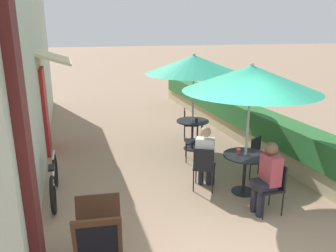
{
  "coord_description": "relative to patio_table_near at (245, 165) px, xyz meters",
  "views": [
    {
      "loc": [
        -1.84,
        -3.33,
        2.96
      ],
      "look_at": [
        0.15,
        3.05,
        1.0
      ],
      "focal_mm": 35.0,
      "sensor_mm": 36.0,
      "label": 1
    }
  ],
  "objects": [
    {
      "name": "coffee_cup_near",
      "position": [
        -0.1,
        0.1,
        0.24
      ],
      "size": [
        0.07,
        0.07,
        0.09
      ],
      "color": "#B73D3D",
      "rests_on": "patio_table_near"
    },
    {
      "name": "patio_table_mid",
      "position": [
        -0.06,
        2.5,
        0.0
      ],
      "size": [
        0.82,
        0.82,
        0.76
      ],
      "color": "black",
      "rests_on": "ground_plane"
    },
    {
      "name": "patio_table_near",
      "position": [
        0.0,
        0.0,
        0.0
      ],
      "size": [
        0.82,
        0.82,
        0.76
      ],
      "color": "black",
      "rests_on": "ground_plane"
    },
    {
      "name": "patio_umbrella_near",
      "position": [
        0.0,
        0.0,
        1.6
      ],
      "size": [
        2.38,
        2.38,
        2.43
      ],
      "color": "#B7B7BC",
      "rests_on": "ground_plane"
    },
    {
      "name": "cafe_facade_wall",
      "position": [
        -3.74,
        3.86,
        1.52
      ],
      "size": [
        0.98,
        11.2,
        4.2
      ],
      "color": "#B2C1AD",
      "rests_on": "ground_plane"
    },
    {
      "name": "cafe_chair_mid_right",
      "position": [
        0.11,
        3.24,
        -0.05
      ],
      "size": [
        0.51,
        0.51,
        0.87
      ],
      "rotation": [
        0.0,
        0.0,
        10.67
      ],
      "color": "black",
      "rests_on": "ground_plane"
    },
    {
      "name": "coffee_cup_mid",
      "position": [
        -0.01,
        2.38,
        0.24
      ],
      "size": [
        0.07,
        0.07,
        0.09
      ],
      "color": "#232328",
      "rests_on": "patio_table_mid"
    },
    {
      "name": "planter_hedge",
      "position": [
        1.55,
        3.89,
        -0.03
      ],
      "size": [
        0.6,
        10.2,
        1.01
      ],
      "color": "tan",
      "rests_on": "ground_plane"
    },
    {
      "name": "seated_patron_near_left",
      "position": [
        -0.63,
        0.4,
        0.12
      ],
      "size": [
        0.48,
        0.51,
        1.25
      ],
      "rotation": [
        0.0,
        0.0,
        5.76
      ],
      "color": "#23232D",
      "rests_on": "ground_plane"
    },
    {
      "name": "menu_board",
      "position": [
        -2.82,
        -1.35,
        -0.1
      ],
      "size": [
        0.64,
        0.7,
        0.93
      ],
      "rotation": [
        0.0,
        0.0,
        -0.12
      ],
      "color": "#422819",
      "rests_on": "ground_plane"
    },
    {
      "name": "cafe_chair_near_back",
      "position": [
        0.61,
        0.44,
        -0.05
      ],
      "size": [
        0.55,
        0.55,
        0.87
      ],
      "rotation": [
        0.0,
        0.0,
        9.95
      ],
      "color": "black",
      "rests_on": "ground_plane"
    },
    {
      "name": "cafe_chair_near_left",
      "position": [
        -0.69,
        0.31,
        -0.05
      ],
      "size": [
        0.55,
        0.55,
        0.87
      ],
      "rotation": [
        0.0,
        0.0,
        5.76
      ],
      "color": "black",
      "rests_on": "ground_plane"
    },
    {
      "name": "cafe_chair_near_right",
      "position": [
        0.08,
        -0.75,
        -0.05
      ],
      "size": [
        0.4,
        0.4,
        0.87
      ],
      "rotation": [
        0.0,
        0.0,
        7.86
      ],
      "color": "black",
      "rests_on": "ground_plane"
    },
    {
      "name": "cafe_chair_mid_left",
      "position": [
        -0.23,
        1.77,
        -0.05
      ],
      "size": [
        0.51,
        0.51,
        0.87
      ],
      "rotation": [
        0.0,
        0.0,
        7.53
      ],
      "color": "black",
      "rests_on": "ground_plane"
    },
    {
      "name": "seated_patron_near_right",
      "position": [
        -0.03,
        -0.75,
        0.12
      ],
      "size": [
        0.4,
        0.34,
        1.25
      ],
      "rotation": [
        0.0,
        0.0,
        7.86
      ],
      "color": "#23232D",
      "rests_on": "ground_plane"
    },
    {
      "name": "patio_umbrella_mid",
      "position": [
        -0.06,
        2.5,
        1.6
      ],
      "size": [
        2.38,
        2.38,
        2.43
      ],
      "color": "#B7B7BC",
      "rests_on": "ground_plane"
    },
    {
      "name": "bicycle_leaning",
      "position": [
        -3.4,
        0.81,
        -0.22
      ],
      "size": [
        0.1,
        1.69,
        0.75
      ],
      "rotation": [
        0.0,
        0.0,
        -0.02
      ],
      "color": "black",
      "rests_on": "ground_plane"
    }
  ]
}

